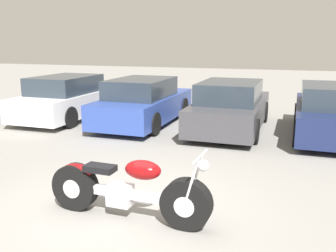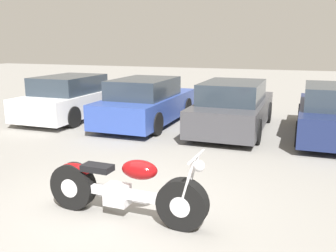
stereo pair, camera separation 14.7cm
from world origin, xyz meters
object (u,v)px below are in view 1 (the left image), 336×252
at_px(motorcycle, 126,189).
at_px(parked_car_dark_grey, 231,107).
at_px(parked_car_blue, 144,103).
at_px(parked_car_white, 70,98).
at_px(parked_car_navy, 332,112).

height_order(motorcycle, parked_car_dark_grey, parked_car_dark_grey).
height_order(motorcycle, parked_car_blue, parked_car_blue).
bearing_deg(parked_car_blue, parked_car_white, 179.57).
relative_size(parked_car_white, parked_car_navy, 1.00).
bearing_deg(parked_car_navy, motorcycle, -117.32).
bearing_deg(parked_car_blue, parked_car_dark_grey, 0.69).
bearing_deg(motorcycle, parked_car_white, 129.07).
bearing_deg(parked_car_blue, motorcycle, -69.78).
xyz_separation_m(motorcycle, parked_car_blue, (-2.15, 5.84, 0.23)).
relative_size(motorcycle, parked_car_dark_grey, 0.56).
bearing_deg(parked_car_blue, parked_car_navy, 0.96).
xyz_separation_m(parked_car_white, parked_car_dark_grey, (5.21, 0.01, 0.00)).
xyz_separation_m(motorcycle, parked_car_navy, (3.06, 5.93, 0.23)).
bearing_deg(motorcycle, parked_car_navy, 62.68).
relative_size(parked_car_dark_grey, parked_car_navy, 1.00).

